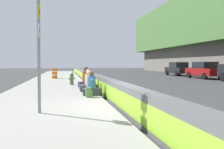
{
  "coord_description": "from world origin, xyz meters",
  "views": [
    {
      "loc": [
        -8.0,
        1.98,
        1.52
      ],
      "look_at": [
        8.54,
        -1.16,
        0.8
      ],
      "focal_mm": 40.78,
      "sensor_mm": 36.0,
      "label": 1
    }
  ],
  "objects_px": {
    "seated_person_middle": "(89,85)",
    "seated_person_far": "(86,81)",
    "backpack": "(89,92)",
    "parked_car_fourth": "(204,70)",
    "seated_person_rear": "(88,83)",
    "fire_hydrant": "(72,78)",
    "seated_person_foreground": "(92,87)",
    "parked_car_midline": "(178,69)",
    "construction_barrel": "(54,73)",
    "route_sign_post": "(39,38)"
  },
  "relations": [
    {
      "from": "route_sign_post",
      "to": "seated_person_middle",
      "type": "bearing_deg",
      "value": -20.58
    },
    {
      "from": "seated_person_rear",
      "to": "seated_person_far",
      "type": "distance_m",
      "value": 1.37
    },
    {
      "from": "route_sign_post",
      "to": "seated_person_foreground",
      "type": "height_order",
      "value": "route_sign_post"
    },
    {
      "from": "seated_person_middle",
      "to": "seated_person_far",
      "type": "distance_m",
      "value": 2.36
    },
    {
      "from": "fire_hydrant",
      "to": "route_sign_post",
      "type": "bearing_deg",
      "value": 172.92
    },
    {
      "from": "seated_person_foreground",
      "to": "construction_barrel",
      "type": "height_order",
      "value": "seated_person_foreground"
    },
    {
      "from": "seated_person_middle",
      "to": "seated_person_far",
      "type": "bearing_deg",
      "value": -0.84
    },
    {
      "from": "seated_person_rear",
      "to": "seated_person_foreground",
      "type": "bearing_deg",
      "value": 178.41
    },
    {
      "from": "seated_person_rear",
      "to": "parked_car_fourth",
      "type": "distance_m",
      "value": 16.41
    },
    {
      "from": "construction_barrel",
      "to": "parked_car_midline",
      "type": "height_order",
      "value": "parked_car_midline"
    },
    {
      "from": "fire_hydrant",
      "to": "seated_person_foreground",
      "type": "bearing_deg",
      "value": -172.93
    },
    {
      "from": "seated_person_rear",
      "to": "construction_barrel",
      "type": "distance_m",
      "value": 11.14
    },
    {
      "from": "route_sign_post",
      "to": "parked_car_midline",
      "type": "xyz_separation_m",
      "value": [
        22.9,
        -15.01,
        -1.37
      ]
    },
    {
      "from": "backpack",
      "to": "parked_car_midline",
      "type": "relative_size",
      "value": 0.09
    },
    {
      "from": "parked_car_fourth",
      "to": "seated_person_rear",
      "type": "bearing_deg",
      "value": 128.71
    },
    {
      "from": "backpack",
      "to": "parked_car_fourth",
      "type": "bearing_deg",
      "value": -44.74
    },
    {
      "from": "backpack",
      "to": "construction_barrel",
      "type": "bearing_deg",
      "value": 7.72
    },
    {
      "from": "seated_person_rear",
      "to": "construction_barrel",
      "type": "relative_size",
      "value": 1.14
    },
    {
      "from": "seated_person_middle",
      "to": "parked_car_midline",
      "type": "height_order",
      "value": "parked_car_midline"
    },
    {
      "from": "seated_person_rear",
      "to": "parked_car_fourth",
      "type": "height_order",
      "value": "parked_car_fourth"
    },
    {
      "from": "route_sign_post",
      "to": "backpack",
      "type": "bearing_deg",
      "value": -28.26
    },
    {
      "from": "seated_person_far",
      "to": "parked_car_fourth",
      "type": "xyz_separation_m",
      "value": [
        8.89,
        -12.8,
        0.34
      ]
    },
    {
      "from": "parked_car_fourth",
      "to": "parked_car_midline",
      "type": "xyz_separation_m",
      "value": [
        6.6,
        -0.27,
        0.0
      ]
    },
    {
      "from": "parked_car_midline",
      "to": "seated_person_middle",
      "type": "bearing_deg",
      "value": 143.71
    },
    {
      "from": "seated_person_rear",
      "to": "parked_car_midline",
      "type": "xyz_separation_m",
      "value": [
        16.86,
        -13.07,
        0.38
      ]
    },
    {
      "from": "fire_hydrant",
      "to": "seated_person_middle",
      "type": "height_order",
      "value": "seated_person_middle"
    },
    {
      "from": "seated_person_foreground",
      "to": "parked_car_midline",
      "type": "bearing_deg",
      "value": -34.56
    },
    {
      "from": "seated_person_foreground",
      "to": "seated_person_far",
      "type": "distance_m",
      "value": 3.58
    },
    {
      "from": "route_sign_post",
      "to": "backpack",
      "type": "height_order",
      "value": "route_sign_post"
    },
    {
      "from": "seated_person_far",
      "to": "seated_person_rear",
      "type": "bearing_deg",
      "value": -179.94
    },
    {
      "from": "parked_car_fourth",
      "to": "parked_car_midline",
      "type": "relative_size",
      "value": 1.01
    },
    {
      "from": "fire_hydrant",
      "to": "seated_person_far",
      "type": "height_order",
      "value": "seated_person_far"
    },
    {
      "from": "route_sign_post",
      "to": "seated_person_rear",
      "type": "relative_size",
      "value": 3.31
    },
    {
      "from": "parked_car_midline",
      "to": "construction_barrel",
      "type": "bearing_deg",
      "value": 111.3
    },
    {
      "from": "seated_person_far",
      "to": "parked_car_midline",
      "type": "distance_m",
      "value": 20.27
    },
    {
      "from": "seated_person_foreground",
      "to": "seated_person_middle",
      "type": "height_order",
      "value": "seated_person_foreground"
    },
    {
      "from": "seated_person_foreground",
      "to": "seated_person_rear",
      "type": "height_order",
      "value": "seated_person_rear"
    },
    {
      "from": "fire_hydrant",
      "to": "construction_barrel",
      "type": "height_order",
      "value": "construction_barrel"
    },
    {
      "from": "construction_barrel",
      "to": "route_sign_post",
      "type": "bearing_deg",
      "value": -179.35
    },
    {
      "from": "seated_person_middle",
      "to": "seated_person_rear",
      "type": "height_order",
      "value": "seated_person_rear"
    },
    {
      "from": "seated_person_foreground",
      "to": "seated_person_rear",
      "type": "xyz_separation_m",
      "value": [
        2.21,
        -0.06,
        0.01
      ]
    },
    {
      "from": "seated_person_foreground",
      "to": "parked_car_fourth",
      "type": "height_order",
      "value": "parked_car_fourth"
    },
    {
      "from": "seated_person_foreground",
      "to": "parked_car_midline",
      "type": "distance_m",
      "value": 23.16
    },
    {
      "from": "seated_person_middle",
      "to": "construction_barrel",
      "type": "bearing_deg",
      "value": 9.94
    },
    {
      "from": "seated_person_foreground",
      "to": "seated_person_far",
      "type": "xyz_separation_m",
      "value": [
        3.58,
        -0.06,
        0.05
      ]
    },
    {
      "from": "seated_person_far",
      "to": "parked_car_midline",
      "type": "height_order",
      "value": "parked_car_midline"
    },
    {
      "from": "parked_car_fourth",
      "to": "parked_car_midline",
      "type": "bearing_deg",
      "value": -2.34
    },
    {
      "from": "parked_car_midline",
      "to": "seated_person_foreground",
      "type": "bearing_deg",
      "value": 145.44
    },
    {
      "from": "route_sign_post",
      "to": "parked_car_fourth",
      "type": "height_order",
      "value": "route_sign_post"
    },
    {
      "from": "backpack",
      "to": "construction_barrel",
      "type": "height_order",
      "value": "construction_barrel"
    }
  ]
}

